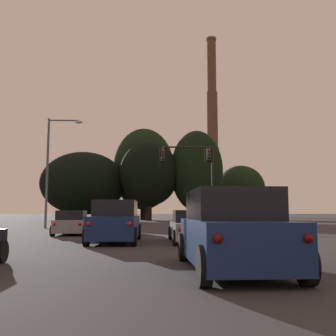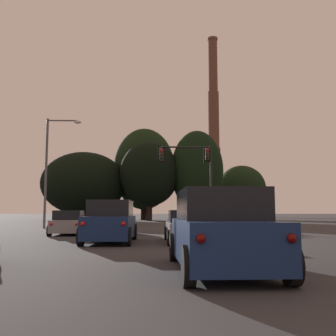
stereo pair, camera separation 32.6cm
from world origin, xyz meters
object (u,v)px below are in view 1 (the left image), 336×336
Objects in this scene: suv_center_lane_front at (118,220)px; smokestack at (213,145)px; suv_center_lane_second at (116,222)px; street_lamp at (53,161)px; traffic_light_overhead_right at (196,166)px; hatchback_left_lane_front at (72,223)px; sedan_right_lane_second at (192,227)px; suv_right_lane_third at (231,231)px.

suv_center_lane_front is 97.94m from smokestack.
suv_center_lane_second is 17.69m from street_lamp.
smokestack reaches higher than traffic_light_overhead_right.
smokestack reaches higher than hatchback_left_lane_front.
sedan_right_lane_second is 14.61m from traffic_light_overhead_right.
sedan_right_lane_second is 0.70× the size of traffic_light_overhead_right.
sedan_right_lane_second is 0.96× the size of suv_right_lane_third.
hatchback_left_lane_front is at bearing 112.98° from suv_right_lane_third.
suv_center_lane_second is at bearing -111.32° from traffic_light_overhead_right.
street_lamp reaches higher than traffic_light_overhead_right.
suv_right_lane_third is 0.53× the size of street_lamp.
traffic_light_overhead_right reaches higher than sedan_right_lane_second.
suv_center_lane_front is 0.74× the size of traffic_light_overhead_right.
hatchback_left_lane_front is (-6.48, 6.11, -0.00)m from sedan_right_lane_second.
suv_center_lane_second is at bearing -67.33° from street_lamp.
street_lamp reaches higher than suv_center_lane_front.
sedan_right_lane_second is at bearing 89.00° from suv_right_lane_third.
traffic_light_overhead_right is at bearing 70.31° from suv_center_lane_second.
traffic_light_overhead_right is 0.12× the size of smokestack.
hatchback_left_lane_front is 98.47m from smokestack.
sedan_right_lane_second is 3.45m from suv_center_lane_second.
traffic_light_overhead_right reaches higher than suv_center_lane_front.
suv_right_lane_third reaches higher than hatchback_left_lane_front.
suv_right_lane_third is (3.60, -14.68, 0.00)m from suv_center_lane_front.
suv_center_lane_front is at bearing 103.59° from suv_right_lane_third.
suv_center_lane_second is 0.09× the size of smokestack.
suv_center_lane_front is 7.01m from sedan_right_lane_second.
smokestack is (21.61, 99.15, 20.90)m from suv_center_lane_second.
hatchback_left_lane_front reaches higher than sedan_right_lane_second.
suv_center_lane_front is at bearing -5.50° from hatchback_left_lane_front.
traffic_light_overhead_right is at bearing -8.90° from street_lamp.
hatchback_left_lane_front is at bearing -137.75° from traffic_light_overhead_right.
smokestack is (18.17, 99.08, 21.13)m from sedan_right_lane_second.
traffic_light_overhead_right is at bearing -100.76° from smokestack.
suv_center_lane_front is 12.51m from street_lamp.
suv_center_lane_front is 0.53× the size of street_lamp.
hatchback_left_lane_front is at bearing -104.85° from smokestack.
sedan_right_lane_second is at bearing -45.17° from hatchback_left_lane_front.
suv_center_lane_front reaches higher than sedan_right_lane_second.
suv_center_lane_second is (-3.32, 8.67, 0.00)m from suv_right_lane_third.
hatchback_left_lane_front is at bearing -69.69° from street_lamp.
street_lamp is at bearing 120.34° from suv_center_lane_front.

